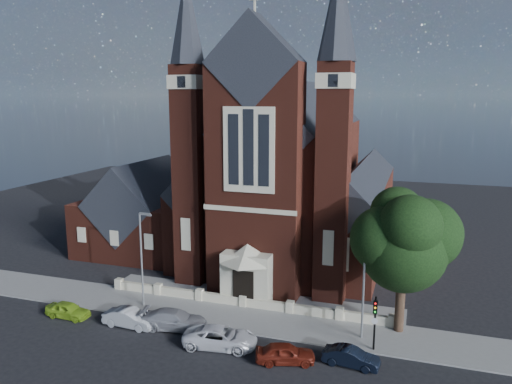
{
  "coord_description": "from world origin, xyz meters",
  "views": [
    {
      "loc": [
        13.3,
        -30.2,
        17.4
      ],
      "look_at": [
        -0.73,
        12.0,
        8.74
      ],
      "focal_mm": 35.0,
      "sensor_mm": 36.0,
      "label": 1
    }
  ],
  "objects_px": {
    "car_silver_a": "(130,318)",
    "street_lamp_right": "(365,279)",
    "car_white_suv": "(220,337)",
    "church": "(293,179)",
    "car_dark_red": "(285,353)",
    "street_tree": "(405,244)",
    "car_navy": "(351,357)",
    "parish_hall": "(145,215)",
    "car_lime_van": "(68,310)",
    "car_silver_b": "(175,320)",
    "street_lamp_left": "(142,254)",
    "traffic_signal": "(375,317)"
  },
  "relations": [
    {
      "from": "car_silver_a",
      "to": "street_lamp_right",
      "type": "bearing_deg",
      "value": -76.93
    },
    {
      "from": "car_white_suv",
      "to": "church",
      "type": "bearing_deg",
      "value": -6.44
    },
    {
      "from": "car_dark_red",
      "to": "church",
      "type": "bearing_deg",
      "value": -4.15
    },
    {
      "from": "street_tree",
      "to": "car_navy",
      "type": "bearing_deg",
      "value": -116.57
    },
    {
      "from": "church",
      "to": "parish_hall",
      "type": "distance_m",
      "value": 17.26
    },
    {
      "from": "car_lime_van",
      "to": "car_silver_b",
      "type": "bearing_deg",
      "value": -82.58
    },
    {
      "from": "street_tree",
      "to": "car_dark_red",
      "type": "xyz_separation_m",
      "value": [
        -7.0,
        -6.62,
        -6.29
      ]
    },
    {
      "from": "street_tree",
      "to": "street_lamp_left",
      "type": "bearing_deg",
      "value": -175.24
    },
    {
      "from": "church",
      "to": "car_lime_van",
      "type": "relative_size",
      "value": 9.47
    },
    {
      "from": "street_lamp_right",
      "to": "car_navy",
      "type": "relative_size",
      "value": 2.18
    },
    {
      "from": "street_lamp_left",
      "to": "car_dark_red",
      "type": "height_order",
      "value": "street_lamp_left"
    },
    {
      "from": "church",
      "to": "street_lamp_left",
      "type": "xyz_separation_m",
      "value": [
        -7.91,
        -18.94,
        -3.59
      ]
    },
    {
      "from": "street_lamp_right",
      "to": "car_dark_red",
      "type": "bearing_deg",
      "value": -132.42
    },
    {
      "from": "car_lime_van",
      "to": "street_tree",
      "type": "bearing_deg",
      "value": -76.25
    },
    {
      "from": "street_tree",
      "to": "car_white_suv",
      "type": "bearing_deg",
      "value": -153.09
    },
    {
      "from": "street_lamp_left",
      "to": "car_white_suv",
      "type": "bearing_deg",
      "value": -26.53
    },
    {
      "from": "traffic_signal",
      "to": "car_lime_van",
      "type": "distance_m",
      "value": 23.75
    },
    {
      "from": "traffic_signal",
      "to": "car_dark_red",
      "type": "bearing_deg",
      "value": -148.27
    },
    {
      "from": "church",
      "to": "car_white_suv",
      "type": "relative_size",
      "value": 6.7
    },
    {
      "from": "street_lamp_left",
      "to": "car_white_suv",
      "type": "xyz_separation_m",
      "value": [
        8.64,
        -4.31,
        -3.88
      ]
    },
    {
      "from": "church",
      "to": "car_silver_a",
      "type": "distance_m",
      "value": 24.75
    },
    {
      "from": "street_lamp_right",
      "to": "car_silver_a",
      "type": "relative_size",
      "value": 1.93
    },
    {
      "from": "street_tree",
      "to": "car_silver_a",
      "type": "distance_m",
      "value": 21.27
    },
    {
      "from": "church",
      "to": "street_tree",
      "type": "relative_size",
      "value": 3.26
    },
    {
      "from": "church",
      "to": "car_dark_red",
      "type": "height_order",
      "value": "church"
    },
    {
      "from": "car_dark_red",
      "to": "car_white_suv",
      "type": "bearing_deg",
      "value": 65.61
    },
    {
      "from": "street_lamp_right",
      "to": "car_navy",
      "type": "xyz_separation_m",
      "value": [
        -0.32,
        -3.94,
        -3.99
      ]
    },
    {
      "from": "car_lime_van",
      "to": "car_dark_red",
      "type": "bearing_deg",
      "value": -92.15
    },
    {
      "from": "traffic_signal",
      "to": "car_silver_a",
      "type": "relative_size",
      "value": 0.95
    },
    {
      "from": "car_dark_red",
      "to": "traffic_signal",
      "type": "bearing_deg",
      "value": -75.62
    },
    {
      "from": "church",
      "to": "traffic_signal",
      "type": "relative_size",
      "value": 8.72
    },
    {
      "from": "street_lamp_right",
      "to": "car_silver_b",
      "type": "xyz_separation_m",
      "value": [
        -13.71,
        -2.83,
        -3.87
      ]
    },
    {
      "from": "street_lamp_right",
      "to": "car_lime_van",
      "type": "bearing_deg",
      "value": -170.58
    },
    {
      "from": "street_lamp_right",
      "to": "car_white_suv",
      "type": "bearing_deg",
      "value": -155.24
    },
    {
      "from": "church",
      "to": "car_silver_b",
      "type": "xyz_separation_m",
      "value": [
        -3.62,
        -21.77,
        -7.46
      ]
    },
    {
      "from": "car_white_suv",
      "to": "traffic_signal",
      "type": "bearing_deg",
      "value": -83.3
    },
    {
      "from": "car_silver_a",
      "to": "car_silver_b",
      "type": "xyz_separation_m",
      "value": [
        3.41,
        0.74,
        0.04
      ]
    },
    {
      "from": "street_lamp_right",
      "to": "parish_hall",
      "type": "bearing_deg",
      "value": 151.78
    },
    {
      "from": "street_lamp_right",
      "to": "car_silver_a",
      "type": "xyz_separation_m",
      "value": [
        -17.12,
        -3.57,
        -3.91
      ]
    },
    {
      "from": "parish_hall",
      "to": "street_lamp_left",
      "type": "relative_size",
      "value": 1.51
    },
    {
      "from": "car_silver_b",
      "to": "church",
      "type": "bearing_deg",
      "value": -19.17
    },
    {
      "from": "street_lamp_left",
      "to": "car_silver_b",
      "type": "relative_size",
      "value": 1.61
    },
    {
      "from": "parish_hall",
      "to": "car_navy",
      "type": "bearing_deg",
      "value": -34.84
    },
    {
      "from": "street_lamp_right",
      "to": "car_silver_b",
      "type": "height_order",
      "value": "street_lamp_right"
    },
    {
      "from": "parish_hall",
      "to": "street_lamp_left",
      "type": "bearing_deg",
      "value": -59.98
    },
    {
      "from": "street_lamp_right",
      "to": "traffic_signal",
      "type": "distance_m",
      "value": 2.71
    },
    {
      "from": "street_lamp_right",
      "to": "car_lime_van",
      "type": "height_order",
      "value": "street_lamp_right"
    },
    {
      "from": "parish_hall",
      "to": "street_lamp_left",
      "type": "height_order",
      "value": "parish_hall"
    },
    {
      "from": "car_navy",
      "to": "car_silver_b",
      "type": "bearing_deg",
      "value": 90.39
    },
    {
      "from": "car_silver_b",
      "to": "car_white_suv",
      "type": "bearing_deg",
      "value": -118.54
    }
  ]
}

